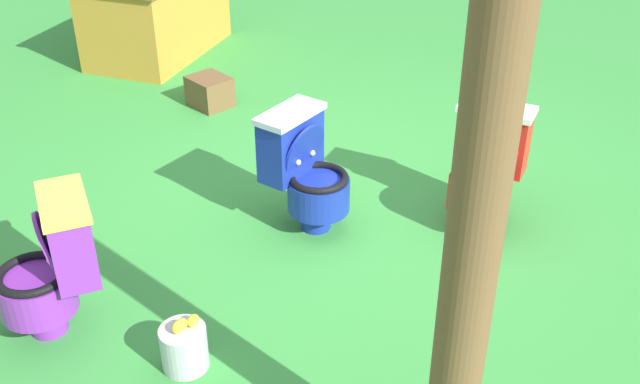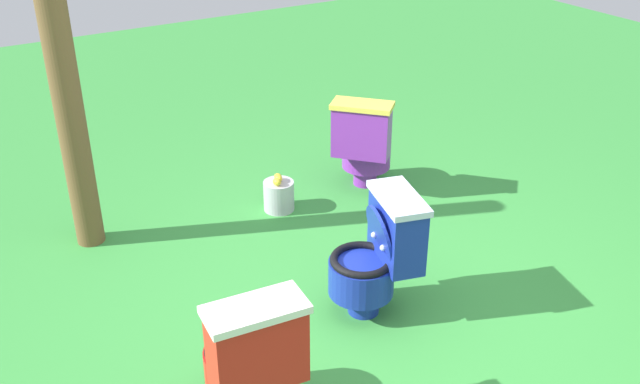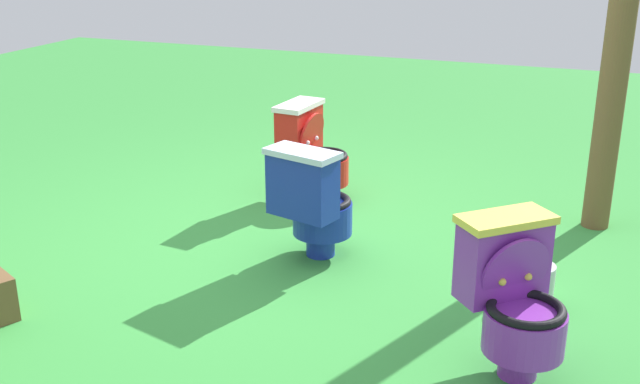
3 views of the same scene
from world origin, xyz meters
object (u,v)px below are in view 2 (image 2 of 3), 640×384
at_px(toilet_red, 250,357).
at_px(wooden_post, 67,99).
at_px(toilet_purple, 364,143).
at_px(toilet_blue, 378,254).
at_px(lemon_bucket, 279,195).

distance_m(toilet_red, wooden_post, 2.11).
height_order(toilet_red, toilet_purple, same).
height_order(toilet_red, wooden_post, wooden_post).
bearing_deg(toilet_red, toilet_blue, 27.39).
relative_size(toilet_purple, lemon_bucket, 2.63).
xyz_separation_m(wooden_post, lemon_bucket, (0.27, 1.28, -0.89)).
distance_m(wooden_post, lemon_bucket, 1.58).
bearing_deg(toilet_blue, toilet_purple, -16.54).
bearing_deg(wooden_post, toilet_purple, 81.26).
xyz_separation_m(toilet_purple, wooden_post, (-0.31, -1.99, 0.63)).
bearing_deg(toilet_red, lemon_bucket, 63.52).
bearing_deg(lemon_bucket, toilet_blue, -3.76).
bearing_deg(toilet_blue, wooden_post, 51.70).
height_order(toilet_purple, wooden_post, wooden_post).
xyz_separation_m(toilet_blue, wooden_post, (-1.60, -1.19, 0.63)).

